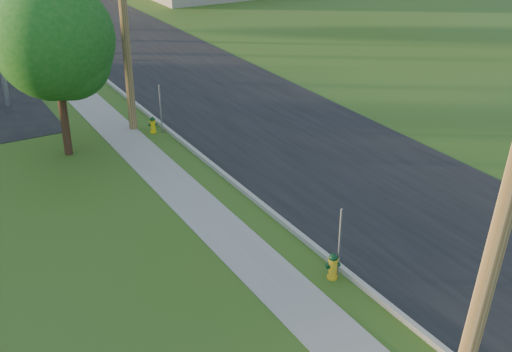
{
  "coord_description": "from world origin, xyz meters",
  "views": [
    {
      "loc": [
        -8.55,
        -6.79,
        9.48
      ],
      "look_at": [
        0.0,
        8.0,
        1.4
      ],
      "focal_mm": 45.0,
      "sensor_mm": 36.0,
      "label": 1
    }
  ],
  "objects_px": {
    "utility_pole_near": "(508,200)",
    "utility_pole_mid": "(123,6)",
    "hydrant_near": "(333,266)",
    "hydrant_mid": "(153,125)",
    "hydrant_far": "(66,53)",
    "tree_verge": "(58,45)"
  },
  "relations": [
    {
      "from": "utility_pole_near",
      "to": "utility_pole_mid",
      "type": "relative_size",
      "value": 0.97
    },
    {
      "from": "hydrant_near",
      "to": "hydrant_mid",
      "type": "bearing_deg",
      "value": 90.74
    },
    {
      "from": "utility_pole_mid",
      "to": "hydrant_near",
      "type": "distance_m",
      "value": 13.59
    },
    {
      "from": "hydrant_far",
      "to": "hydrant_near",
      "type": "bearing_deg",
      "value": -89.65
    },
    {
      "from": "utility_pole_mid",
      "to": "hydrant_near",
      "type": "xyz_separation_m",
      "value": [
        0.7,
        -12.78,
        -4.58
      ]
    },
    {
      "from": "tree_verge",
      "to": "hydrant_near",
      "type": "height_order",
      "value": "tree_verge"
    },
    {
      "from": "utility_pole_near",
      "to": "hydrant_mid",
      "type": "relative_size",
      "value": 13.85
    },
    {
      "from": "hydrant_mid",
      "to": "hydrant_far",
      "type": "relative_size",
      "value": 0.9
    },
    {
      "from": "tree_verge",
      "to": "hydrant_near",
      "type": "bearing_deg",
      "value": -72.53
    },
    {
      "from": "hydrant_near",
      "to": "hydrant_far",
      "type": "distance_m",
      "value": 24.96
    },
    {
      "from": "tree_verge",
      "to": "hydrant_near",
      "type": "distance_m",
      "value": 12.56
    },
    {
      "from": "hydrant_far",
      "to": "utility_pole_mid",
      "type": "bearing_deg",
      "value": -92.56
    },
    {
      "from": "tree_verge",
      "to": "hydrant_far",
      "type": "height_order",
      "value": "tree_verge"
    },
    {
      "from": "tree_verge",
      "to": "hydrant_near",
      "type": "relative_size",
      "value": 8.42
    },
    {
      "from": "hydrant_far",
      "to": "tree_verge",
      "type": "bearing_deg",
      "value": -104.3
    },
    {
      "from": "hydrant_near",
      "to": "hydrant_mid",
      "type": "xyz_separation_m",
      "value": [
        -0.16,
        11.97,
        -0.04
      ]
    },
    {
      "from": "hydrant_near",
      "to": "hydrant_far",
      "type": "height_order",
      "value": "hydrant_far"
    },
    {
      "from": "utility_pole_mid",
      "to": "tree_verge",
      "type": "distance_m",
      "value": 3.31
    },
    {
      "from": "hydrant_near",
      "to": "hydrant_mid",
      "type": "distance_m",
      "value": 11.97
    },
    {
      "from": "tree_verge",
      "to": "hydrant_far",
      "type": "distance_m",
      "value": 14.45
    },
    {
      "from": "utility_pole_mid",
      "to": "hydrant_near",
      "type": "height_order",
      "value": "utility_pole_mid"
    },
    {
      "from": "utility_pole_near",
      "to": "hydrant_near",
      "type": "distance_m",
      "value": 6.88
    }
  ]
}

